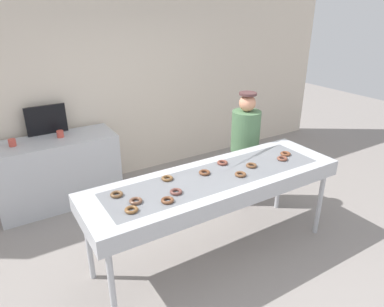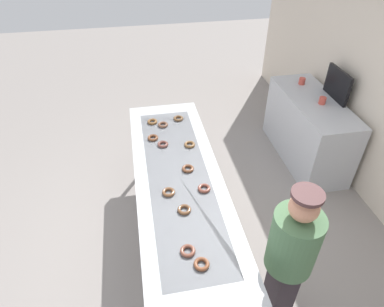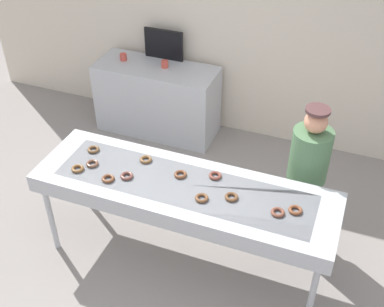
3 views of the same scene
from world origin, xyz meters
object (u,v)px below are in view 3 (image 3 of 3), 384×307
object	(u,v)px
chocolate_donut_3	(108,179)
chocolate_donut_5	(295,210)
chocolate_donut_1	(78,169)
chocolate_donut_0	(146,159)
menu_display	(164,44)
chocolate_donut_7	(215,176)
chocolate_donut_8	(92,164)
chocolate_donut_9	(93,149)
chocolate_donut_11	(202,198)
worker_baker	(308,168)
chocolate_donut_6	(231,197)
paper_cup_0	(123,57)
chocolate_donut_2	(127,176)
chocolate_donut_4	(278,212)
fryer_conveyor	(184,192)
chocolate_donut_10	(180,174)
prep_counter	(157,99)
paper_cup_1	(165,64)

from	to	relation	value
chocolate_donut_3	chocolate_donut_5	world-z (taller)	same
chocolate_donut_1	chocolate_donut_5	bearing A→B (deg)	5.10
chocolate_donut_0	chocolate_donut_3	bearing A→B (deg)	-117.52
menu_display	chocolate_donut_7	bearing A→B (deg)	-55.73
chocolate_donut_8	chocolate_donut_9	world-z (taller)	same
chocolate_donut_9	chocolate_donut_11	world-z (taller)	same
chocolate_donut_5	worker_baker	xyz separation A→B (m)	(-0.02, 0.71, -0.08)
chocolate_donut_6	paper_cup_0	bearing A→B (deg)	135.73
chocolate_donut_2	chocolate_donut_4	bearing A→B (deg)	1.18
fryer_conveyor	worker_baker	bearing A→B (deg)	36.54
fryer_conveyor	worker_baker	size ratio (longest dim) A/B	1.76
chocolate_donut_0	chocolate_donut_5	size ratio (longest dim) A/B	1.00
chocolate_donut_1	paper_cup_0	size ratio (longest dim) A/B	1.29
chocolate_donut_4	chocolate_donut_10	size ratio (longest dim) A/B	1.00
chocolate_donut_3	chocolate_donut_5	distance (m)	1.67
chocolate_donut_10	prep_counter	world-z (taller)	chocolate_donut_10
chocolate_donut_1	chocolate_donut_3	xyz separation A→B (m)	(0.33, -0.02, 0.00)
chocolate_donut_6	chocolate_donut_8	world-z (taller)	same
chocolate_donut_11	chocolate_donut_6	bearing A→B (deg)	24.06
fryer_conveyor	chocolate_donut_3	bearing A→B (deg)	-164.49
chocolate_donut_6	chocolate_donut_7	bearing A→B (deg)	135.43
chocolate_donut_3	paper_cup_1	size ratio (longest dim) A/B	1.29
chocolate_donut_10	chocolate_donut_3	bearing A→B (deg)	-153.73
chocolate_donut_9	worker_baker	world-z (taller)	worker_baker
paper_cup_0	chocolate_donut_3	bearing A→B (deg)	-65.68
chocolate_donut_1	paper_cup_1	size ratio (longest dim) A/B	1.29
chocolate_donut_3	prep_counter	distance (m)	2.33
chocolate_donut_8	chocolate_donut_0	bearing A→B (deg)	28.39
chocolate_donut_11	paper_cup_1	world-z (taller)	paper_cup_1
chocolate_donut_3	chocolate_donut_6	size ratio (longest dim) A/B	1.00
chocolate_donut_6	chocolate_donut_11	world-z (taller)	same
chocolate_donut_4	menu_display	xyz separation A→B (m)	(-2.07, 2.36, 0.16)
chocolate_donut_1	paper_cup_0	bearing A→B (deg)	107.03
chocolate_donut_10	menu_display	size ratio (longest dim) A/B	0.22
chocolate_donut_6	paper_cup_1	xyz separation A→B (m)	(-1.54, 2.08, 0.01)
chocolate_donut_6	worker_baker	world-z (taller)	worker_baker
chocolate_donut_2	chocolate_donut_5	world-z (taller)	same
chocolate_donut_8	paper_cup_0	world-z (taller)	paper_cup_0
chocolate_donut_7	chocolate_donut_9	size ratio (longest dim) A/B	1.00
fryer_conveyor	chocolate_donut_5	size ratio (longest dim) A/B	23.55
chocolate_donut_11	prep_counter	distance (m)	2.62
paper_cup_0	menu_display	bearing A→B (deg)	27.11
fryer_conveyor	chocolate_donut_6	bearing A→B (deg)	-2.21
fryer_conveyor	worker_baker	distance (m)	1.22
chocolate_donut_4	prep_counter	distance (m)	2.98
fryer_conveyor	chocolate_donut_9	bearing A→B (deg)	171.31
chocolate_donut_9	paper_cup_1	size ratio (longest dim) A/B	1.29
chocolate_donut_9	chocolate_donut_10	distance (m)	0.94
chocolate_donut_9	prep_counter	xyz separation A→B (m)	(-0.19, 1.87, -0.51)
chocolate_donut_0	chocolate_donut_1	world-z (taller)	same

